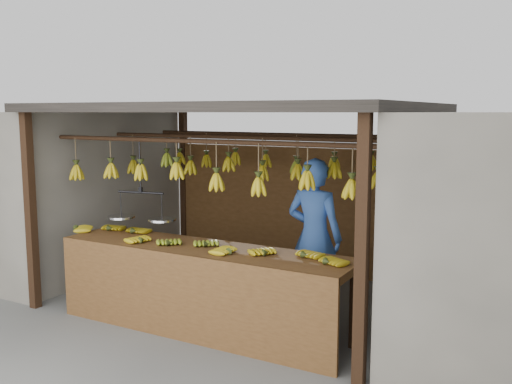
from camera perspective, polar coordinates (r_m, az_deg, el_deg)
The scene contains 8 objects.
ground at distance 7.24m, azimuth -1.17°, elevation -10.54°, with size 80.00×80.00×0.00m, color #5B5B57.
stall at distance 7.16m, azimuth 0.11°, elevation 5.36°, with size 4.30×3.30×2.40m.
neighbor_left at distance 9.29m, azimuth -20.76°, elevation 0.37°, with size 3.00×3.00×2.30m, color slate.
counter at distance 5.97m, azimuth -6.01°, elevation -7.53°, with size 3.56×0.75×0.96m.
hanging_bananas at distance 6.89m, azimuth -1.22°, elevation 2.30°, with size 3.62×2.25×0.40m.
balance_scale at distance 6.59m, azimuth -11.39°, elevation -2.24°, with size 0.82×0.40×0.91m.
vendor at distance 6.48m, azimuth 5.86°, elevation -4.53°, with size 0.66×0.43×1.80m, color #3359A5.
bag_bundles at distance 7.54m, azimuth 17.02°, elevation -2.10°, with size 0.08×0.26×1.31m.
Camera 1 is at (3.46, -5.93, 2.31)m, focal length 40.00 mm.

